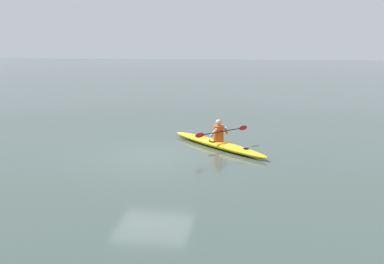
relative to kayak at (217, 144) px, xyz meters
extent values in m
plane|color=#384742|center=(1.99, 1.53, -0.13)|extent=(160.00, 160.00, 0.00)
ellipsoid|color=#EAB214|center=(0.00, 0.00, 0.00)|extent=(3.84, 3.72, 0.25)
torus|color=black|center=(0.05, -0.05, 0.11)|extent=(0.71, 0.71, 0.04)
cylinder|color=black|center=(-1.04, 1.00, 0.12)|extent=(0.18, 0.18, 0.02)
cylinder|color=#E04C14|center=(-0.05, 0.05, 0.40)|extent=(0.36, 0.36, 0.55)
sphere|color=tan|center=(-0.05, 0.05, 0.79)|extent=(0.21, 0.21, 0.21)
cylinder|color=black|center=(-0.19, 0.19, 0.50)|extent=(1.43, 1.49, 0.03)
ellipsoid|color=red|center=(-0.90, -0.55, 0.50)|extent=(0.31, 0.32, 0.17)
ellipsoid|color=red|center=(0.51, 0.92, 0.50)|extent=(0.31, 0.32, 0.17)
cylinder|color=tan|center=(-0.30, -0.10, 0.48)|extent=(0.18, 0.32, 0.34)
cylinder|color=tan|center=(0.09, 0.31, 0.48)|extent=(0.31, 0.18, 0.34)
camera|label=1|loc=(-1.18, 14.57, 3.55)|focal=39.46mm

